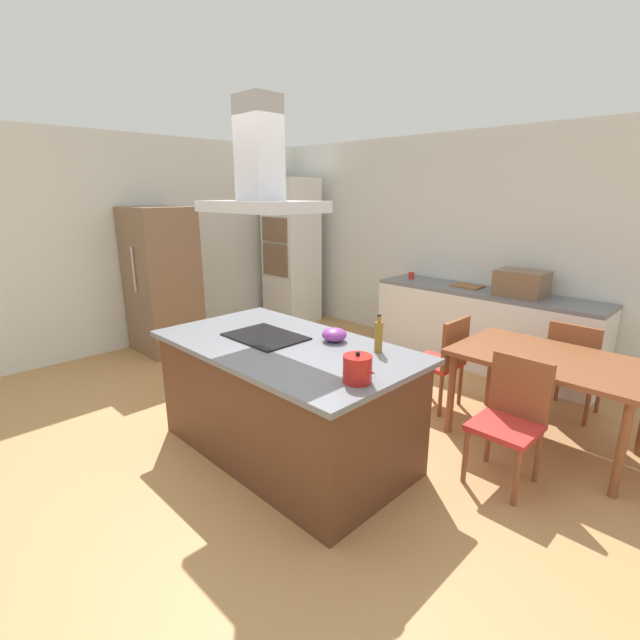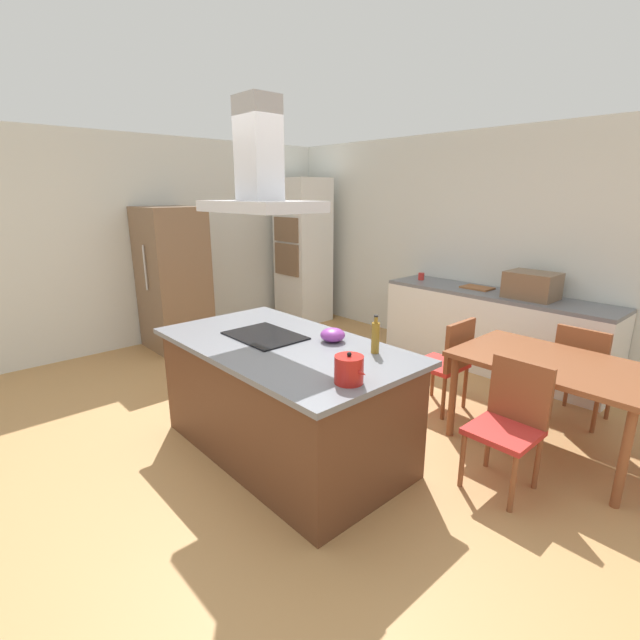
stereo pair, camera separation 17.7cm
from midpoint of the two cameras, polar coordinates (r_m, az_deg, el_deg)
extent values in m
plane|color=tan|center=(4.77, 11.24, -9.26)|extent=(16.00, 16.00, 0.00)
cube|color=silver|center=(5.89, 22.35, 8.29)|extent=(7.20, 0.10, 2.70)
cube|color=silver|center=(6.73, -15.46, 9.68)|extent=(0.10, 8.80, 2.70)
cube|color=#59331E|center=(3.60, -3.14, -10.03)|extent=(1.94, 1.03, 0.86)
cube|color=slate|center=(3.42, -3.25, -3.23)|extent=(2.04, 1.13, 0.04)
cube|color=black|center=(3.58, -5.51, -1.97)|extent=(0.60, 0.44, 0.01)
cylinder|color=#B21E19|center=(2.71, 5.52, -6.20)|extent=(0.17, 0.17, 0.17)
sphere|color=black|center=(2.67, 5.57, -4.30)|extent=(0.03, 0.03, 0.03)
cone|color=#B21E19|center=(2.64, 7.25, -6.65)|extent=(0.06, 0.03, 0.04)
cylinder|color=olive|center=(3.21, 8.51, -2.25)|extent=(0.06, 0.06, 0.22)
cylinder|color=olive|center=(3.17, 8.60, 0.00)|extent=(0.03, 0.03, 0.04)
cylinder|color=black|center=(3.17, 8.62, 0.49)|extent=(0.03, 0.03, 0.01)
ellipsoid|color=purple|center=(3.44, 3.07, -1.88)|extent=(0.19, 0.19, 0.10)
cube|color=white|center=(5.65, 21.50, -1.45)|extent=(2.58, 0.62, 0.86)
cube|color=slate|center=(5.55, 21.96, 3.00)|extent=(2.58, 0.62, 0.04)
cube|color=brown|center=(5.36, 25.84, 3.92)|extent=(0.50, 0.38, 0.28)
cylinder|color=red|center=(6.05, 13.37, 5.32)|extent=(0.08, 0.08, 0.09)
cube|color=#995B33|center=(5.70, 19.90, 3.82)|extent=(0.34, 0.24, 0.02)
cube|color=white|center=(7.22, -1.42, 8.61)|extent=(0.70, 0.64, 2.20)
cube|color=brown|center=(6.97, -3.54, 11.22)|extent=(0.56, 0.02, 0.36)
cube|color=brown|center=(7.02, -3.48, 7.56)|extent=(0.56, 0.02, 0.48)
cube|color=brown|center=(6.17, -17.08, 4.91)|extent=(0.80, 0.70, 1.82)
cylinder|color=beige|center=(5.94, -20.24, 6.12)|extent=(0.02, 0.02, 0.55)
cube|color=brown|center=(3.97, 28.43, -4.79)|extent=(1.40, 0.90, 0.04)
cylinder|color=brown|center=(4.01, 17.50, -9.10)|extent=(0.06, 0.06, 0.71)
cylinder|color=brown|center=(3.64, 34.95, -14.04)|extent=(0.06, 0.06, 0.71)
cylinder|color=brown|center=(4.63, 22.23, -6.21)|extent=(0.06, 0.06, 0.71)
cube|color=red|center=(3.43, 23.35, -12.73)|extent=(0.42, 0.42, 0.04)
cube|color=brown|center=(3.49, 25.11, -8.07)|extent=(0.42, 0.04, 0.44)
cylinder|color=brown|center=(3.34, 24.46, -18.17)|extent=(0.04, 0.04, 0.41)
cylinder|color=brown|center=(3.46, 18.82, -16.26)|extent=(0.04, 0.04, 0.41)
cylinder|color=brown|center=(3.63, 26.86, -15.59)|extent=(0.04, 0.04, 0.41)
cylinder|color=brown|center=(3.74, 21.62, -13.97)|extent=(0.04, 0.04, 0.41)
cube|color=red|center=(4.46, 15.83, -5.40)|extent=(0.42, 0.42, 0.04)
cube|color=brown|center=(4.29, 18.20, -3.03)|extent=(0.04, 0.42, 0.44)
cylinder|color=brown|center=(4.49, 12.42, -8.10)|extent=(0.04, 0.04, 0.41)
cylinder|color=brown|center=(4.77, 14.97, -6.83)|extent=(0.04, 0.04, 0.41)
cylinder|color=brown|center=(4.32, 16.34, -9.40)|extent=(0.04, 0.04, 0.41)
cylinder|color=brown|center=(4.61, 18.74, -7.98)|extent=(0.04, 0.04, 0.41)
cube|color=red|center=(4.75, 31.10, -5.85)|extent=(0.42, 0.42, 0.04)
cube|color=brown|center=(4.50, 30.80, -3.66)|extent=(0.42, 0.04, 0.44)
cylinder|color=brown|center=(5.03, 29.41, -7.22)|extent=(0.04, 0.04, 0.41)
cylinder|color=brown|center=(4.95, 33.35, -8.18)|extent=(0.04, 0.04, 0.41)
cylinder|color=brown|center=(4.71, 27.96, -8.51)|extent=(0.04, 0.04, 0.41)
cylinder|color=brown|center=(4.62, 32.16, -9.58)|extent=(0.04, 0.04, 0.41)
cube|color=#ADADB2|center=(3.42, -5.95, 13.95)|extent=(0.90, 0.55, 0.08)
cube|color=#ADADB2|center=(3.43, -6.14, 20.48)|extent=(0.28, 0.24, 0.70)
camera|label=1|loc=(0.09, -88.61, 0.39)|focal=25.59mm
camera|label=2|loc=(0.09, 91.39, -0.39)|focal=25.59mm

